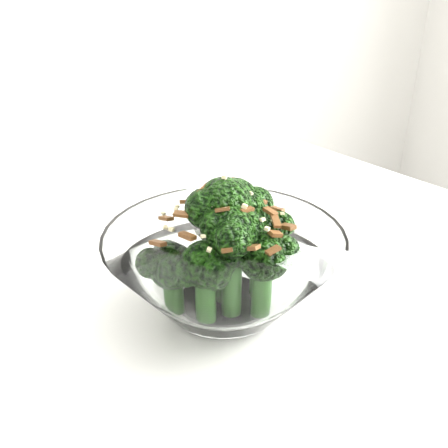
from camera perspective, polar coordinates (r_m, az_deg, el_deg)
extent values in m
cube|color=white|center=(0.56, -18.13, -10.89)|extent=(1.42, 1.21, 0.04)
cylinder|color=white|center=(1.24, 1.72, -7.44)|extent=(0.04, 0.04, 0.71)
cylinder|color=white|center=(0.52, 0.00, -9.23)|extent=(0.10, 0.10, 0.01)
cylinder|color=#215015|center=(0.49, 0.00, -4.19)|extent=(0.02, 0.02, 0.09)
sphere|color=#1A460D|center=(0.46, 0.00, 2.05)|extent=(0.05, 0.05, 0.05)
cylinder|color=#215015|center=(0.54, 4.00, -3.83)|extent=(0.02, 0.02, 0.04)
sphere|color=#1A460D|center=(0.52, 4.11, -0.75)|extent=(0.04, 0.04, 0.04)
cylinder|color=#215015|center=(0.54, -0.80, -3.52)|extent=(0.02, 0.02, 0.05)
sphere|color=#1A460D|center=(0.52, -0.83, -0.34)|extent=(0.04, 0.04, 0.04)
cylinder|color=#215015|center=(0.51, 1.09, -3.10)|extent=(0.02, 0.02, 0.08)
sphere|color=#1A460D|center=(0.49, 1.14, 2.39)|extent=(0.05, 0.05, 0.05)
cylinder|color=#215015|center=(0.48, -5.78, -8.08)|extent=(0.02, 0.02, 0.04)
sphere|color=#1A460D|center=(0.47, -5.96, -4.84)|extent=(0.04, 0.04, 0.04)
cylinder|color=#215015|center=(0.47, 4.31, -7.78)|extent=(0.02, 0.02, 0.05)
sphere|color=#1A460D|center=(0.45, 4.48, -3.74)|extent=(0.05, 0.05, 0.05)
cylinder|color=#215015|center=(0.47, 0.86, -6.53)|extent=(0.02, 0.02, 0.08)
sphere|color=#1A460D|center=(0.44, 0.91, -1.14)|extent=(0.05, 0.05, 0.05)
cylinder|color=#215015|center=(0.47, -2.11, -8.54)|extent=(0.02, 0.02, 0.05)
sphere|color=#1A460D|center=(0.45, -2.20, -4.63)|extent=(0.04, 0.04, 0.04)
cylinder|color=#215015|center=(0.50, 4.07, -4.97)|extent=(0.02, 0.02, 0.06)
sphere|color=#1A460D|center=(0.48, 4.23, -0.74)|extent=(0.05, 0.05, 0.05)
cube|color=brown|center=(0.42, 0.37, -2.83)|extent=(0.01, 0.01, 0.01)
cube|color=brown|center=(0.47, -6.63, 0.66)|extent=(0.01, 0.02, 0.01)
cube|color=brown|center=(0.49, 4.68, 2.62)|extent=(0.01, 0.02, 0.01)
cube|color=brown|center=(0.45, 5.95, 0.30)|extent=(0.01, 0.02, 0.01)
cube|color=brown|center=(0.52, -0.17, 3.20)|extent=(0.01, 0.01, 0.01)
cube|color=brown|center=(0.48, -1.47, 4.38)|extent=(0.01, 0.02, 0.01)
cube|color=brown|center=(0.48, 3.70, 3.38)|extent=(0.01, 0.02, 0.01)
cube|color=brown|center=(0.48, 0.98, 4.12)|extent=(0.02, 0.02, 0.01)
cube|color=brown|center=(0.45, -7.58, -2.18)|extent=(0.02, 0.02, 0.01)
cube|color=brown|center=(0.44, 5.89, -1.11)|extent=(0.01, 0.01, 0.01)
cube|color=brown|center=(0.42, 3.45, -2.68)|extent=(0.01, 0.02, 0.01)
cube|color=brown|center=(0.43, -0.18, 1.69)|extent=(0.01, 0.01, 0.01)
cube|color=brown|center=(0.51, 2.66, 3.24)|extent=(0.02, 0.02, 0.00)
cube|color=brown|center=(0.48, 0.43, 4.05)|extent=(0.02, 0.02, 0.01)
cube|color=brown|center=(0.44, -4.21, -1.37)|extent=(0.02, 0.02, 0.01)
cube|color=brown|center=(0.50, 6.17, 1.61)|extent=(0.01, 0.02, 0.01)
cube|color=brown|center=(0.51, 2.39, 3.27)|extent=(0.02, 0.02, 0.01)
cube|color=brown|center=(0.49, -4.69, 2.55)|extent=(0.01, 0.02, 0.01)
cube|color=brown|center=(0.44, 2.47, 1.63)|extent=(0.02, 0.01, 0.01)
cube|color=brown|center=(0.46, 5.33, 1.43)|extent=(0.01, 0.02, 0.01)
cube|color=brown|center=(0.52, 3.48, 2.84)|extent=(0.01, 0.02, 0.01)
cube|color=brown|center=(0.45, -2.10, 3.81)|extent=(0.02, 0.02, 0.01)
cube|color=brown|center=(0.45, -4.87, 1.14)|extent=(0.02, 0.01, 0.00)
cube|color=brown|center=(0.48, 1.08, 4.11)|extent=(0.01, 0.02, 0.01)
cube|color=brown|center=(0.47, 4.02, 2.66)|extent=(0.02, 0.02, 0.01)
cube|color=brown|center=(0.45, 1.01, 4.11)|extent=(0.01, 0.02, 0.01)
cube|color=brown|center=(0.43, 5.63, -3.00)|extent=(0.01, 0.01, 0.01)
cube|color=brown|center=(0.48, 0.57, 4.64)|extent=(0.02, 0.01, 0.01)
cube|color=brown|center=(0.48, 5.68, 1.86)|extent=(0.01, 0.02, 0.01)
cube|color=brown|center=(0.47, 1.31, 4.53)|extent=(0.02, 0.02, 0.01)
cube|color=brown|center=(0.46, -2.17, 3.27)|extent=(0.02, 0.02, 0.01)
cube|color=brown|center=(0.46, 7.29, -0.31)|extent=(0.01, 0.02, 0.01)
cube|color=beige|center=(0.45, -6.03, -0.61)|extent=(0.01, 0.01, 0.00)
cube|color=beige|center=(0.44, -1.35, 1.98)|extent=(0.00, 0.00, 0.00)
cube|color=beige|center=(0.50, -5.34, 2.05)|extent=(0.00, 0.00, 0.00)
cube|color=beige|center=(0.49, 3.95, 2.74)|extent=(0.01, 0.01, 0.01)
cube|color=beige|center=(0.44, 2.36, 2.04)|extent=(0.01, 0.01, 0.01)
cube|color=beige|center=(0.44, 4.95, -0.55)|extent=(0.01, 0.01, 0.00)
cube|color=beige|center=(0.49, -0.87, 4.02)|extent=(0.01, 0.01, 0.00)
cube|color=beige|center=(0.50, -5.48, 1.71)|extent=(0.01, 0.01, 0.01)
cube|color=beige|center=(0.49, 0.02, 4.01)|extent=(0.01, 0.01, 0.00)
cube|color=beige|center=(0.42, -2.40, -1.41)|extent=(0.00, 0.00, 0.00)
cube|color=beige|center=(0.46, 3.10, 3.54)|extent=(0.01, 0.00, 0.00)
cube|color=beige|center=(0.51, -3.22, 3.23)|extent=(0.00, 0.00, 0.00)
cube|color=beige|center=(0.50, -3.09, 3.05)|extent=(0.01, 0.01, 0.00)
cube|color=beige|center=(0.42, -1.72, -2.95)|extent=(0.01, 0.01, 0.00)
cube|color=beige|center=(0.50, 0.99, 4.00)|extent=(0.00, 0.00, 0.00)
cube|color=beige|center=(0.47, 1.02, 4.35)|extent=(0.01, 0.01, 0.01)
cube|color=beige|center=(0.45, 0.04, 5.40)|extent=(0.01, 0.01, 0.00)
cube|color=beige|center=(0.48, -6.93, 1.23)|extent=(0.00, 0.00, 0.00)
cube|color=beige|center=(0.45, 1.62, 4.23)|extent=(0.01, 0.01, 0.00)
cube|color=beige|center=(0.42, -0.63, -1.72)|extent=(0.01, 0.00, 0.00)
cube|color=beige|center=(0.45, -4.76, 1.41)|extent=(0.01, 0.01, 0.00)
cube|color=beige|center=(0.50, 1.26, 3.37)|extent=(0.01, 0.01, 0.01)
cube|color=beige|center=(0.45, -6.70, -0.37)|extent=(0.00, 0.00, 0.00)
cube|color=beige|center=(0.51, 1.21, 3.62)|extent=(0.01, 0.01, 0.01)
cube|color=beige|center=(0.49, 1.88, 3.77)|extent=(0.00, 0.00, 0.00)
cube|color=beige|center=(0.43, 0.35, 1.74)|extent=(0.01, 0.01, 0.00)
cube|color=beige|center=(0.44, 4.39, 0.49)|extent=(0.01, 0.01, 0.00)
cube|color=beige|center=(0.48, 0.48, 4.55)|extent=(0.01, 0.01, 0.00)
cube|color=beige|center=(0.46, 3.20, 3.27)|extent=(0.01, 0.01, 0.01)
cube|color=beige|center=(0.43, -1.02, -0.11)|extent=(0.01, 0.01, 0.00)
cube|color=beige|center=(0.45, 5.72, 0.37)|extent=(0.01, 0.01, 0.00)
cube|color=beige|center=(0.48, 6.66, 1.12)|extent=(0.00, 0.01, 0.00)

